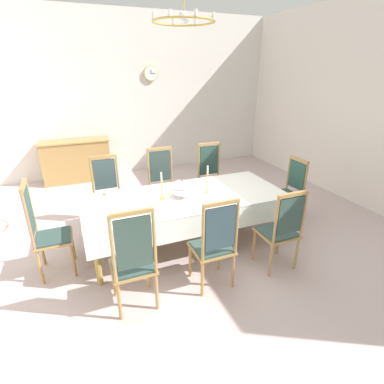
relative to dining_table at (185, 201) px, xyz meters
name	(u,v)px	position (x,y,z in m)	size (l,w,h in m)	color
ground	(186,244)	(0.00, -0.01, -0.69)	(6.84, 7.19, 0.04)	#BFA9A9
back_wall	(128,96)	(0.00, 3.62, 1.08)	(6.84, 0.08, 3.50)	silver
right_wall	(384,107)	(3.46, -0.01, 1.08)	(0.08, 7.19, 3.50)	silver
dining_table	(185,201)	(0.00, 0.00, 0.00)	(2.70, 1.13, 0.73)	#A37F3C
tablecloth	(185,201)	(0.00, 0.00, 0.00)	(2.72, 1.15, 0.32)	white
chair_south_a	(133,260)	(-0.92, -0.98, -0.08)	(0.44, 0.42, 1.19)	#A27D48
chair_north_a	(108,192)	(-0.92, 0.97, -0.10)	(0.44, 0.42, 1.11)	#A17D45
chair_south_b	(214,243)	(-0.03, -0.97, -0.10)	(0.44, 0.42, 1.13)	#AA7A3E
chair_north_b	(163,183)	(-0.03, 0.97, -0.09)	(0.44, 0.42, 1.15)	#A6723E
chair_south_c	(281,229)	(0.86, -0.97, -0.11)	(0.44, 0.42, 1.08)	#A47940
chair_north_c	(211,176)	(0.86, 0.97, -0.09)	(0.44, 0.42, 1.15)	#9F744B
chair_head_west	(45,230)	(-1.76, 0.00, -0.08)	(0.42, 0.44, 1.19)	olive
chair_head_east	(288,190)	(1.75, 0.00, -0.12)	(0.42, 0.44, 1.06)	#A37C46
soup_tureen	(182,188)	(-0.04, 0.00, 0.19)	(0.31, 0.31, 0.24)	white
candlestick_west	(162,189)	(-0.33, 0.00, 0.23)	(0.07, 0.07, 0.38)	gold
candlestick_east	(207,182)	(0.33, 0.00, 0.23)	(0.07, 0.07, 0.39)	gold
bowl_near_left	(178,183)	(0.06, 0.46, 0.09)	(0.18, 0.18, 0.03)	white
bowl_near_right	(111,193)	(-0.93, 0.43, 0.09)	(0.16, 0.16, 0.03)	white
bowl_far_left	(214,203)	(0.23, -0.40, 0.09)	(0.15, 0.15, 0.03)	white
bowl_far_right	(160,186)	(-0.23, 0.42, 0.09)	(0.15, 0.15, 0.04)	white
spoon_primary	(184,182)	(0.17, 0.49, 0.08)	(0.05, 0.18, 0.01)	gold
spoon_secondary	(103,195)	(-1.03, 0.46, 0.08)	(0.05, 0.18, 0.01)	gold
sideboard	(77,161)	(-1.30, 3.31, -0.21)	(1.44, 0.48, 0.90)	#A27B45
mounted_clock	(151,73)	(0.54, 3.55, 1.56)	(0.33, 0.06, 0.33)	#D1B251
chandelier	(184,21)	(0.00, 0.00, 2.15)	(0.71, 0.71, 0.66)	gold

